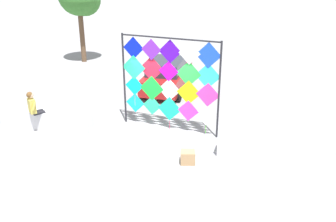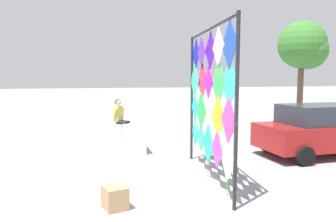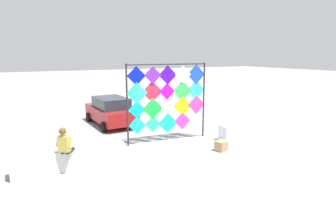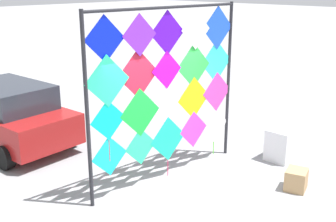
# 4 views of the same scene
# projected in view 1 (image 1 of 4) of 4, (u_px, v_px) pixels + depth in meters

# --- Properties ---
(ground) EXTENTS (120.00, 120.00, 0.00)m
(ground) POSITION_uv_depth(u_px,v_px,m) (156.00, 138.00, 13.08)
(ground) COLOR gray
(plaza_ledge_left) EXTENTS (3.64, 0.54, 0.71)m
(plaza_ledge_left) POSITION_uv_depth(u_px,v_px,m) (46.00, 120.00, 13.68)
(plaza_ledge_left) COLOR silver
(plaza_ledge_left) RESTS_ON ground
(plaza_ledge_right) EXTENTS (3.64, 0.54, 0.71)m
(plaza_ledge_right) POSITION_uv_depth(u_px,v_px,m) (277.00, 151.00, 11.48)
(plaza_ledge_right) COLOR silver
(plaza_ledge_right) RESTS_ON ground
(kite_display_rack) EXTENTS (3.68, 0.39, 3.48)m
(kite_display_rack) POSITION_uv_depth(u_px,v_px,m) (170.00, 78.00, 13.02)
(kite_display_rack) COLOR #232328
(kite_display_rack) RESTS_ON ground
(seated_vendor) EXTENTS (0.71, 0.75, 1.56)m
(seated_vendor) POSITION_uv_depth(u_px,v_px,m) (36.00, 108.00, 13.24)
(seated_vendor) COLOR black
(seated_vendor) RESTS_ON ground
(parked_car) EXTENTS (2.05, 4.00, 1.52)m
(parked_car) POSITION_uv_depth(u_px,v_px,m) (167.00, 75.00, 17.47)
(parked_car) COLOR maroon
(parked_car) RESTS_ON ground
(cardboard_box_large) EXTENTS (0.53, 0.49, 0.40)m
(cardboard_box_large) POSITION_uv_depth(u_px,v_px,m) (188.00, 157.00, 11.42)
(cardboard_box_large) COLOR tan
(cardboard_box_large) RESTS_ON ground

